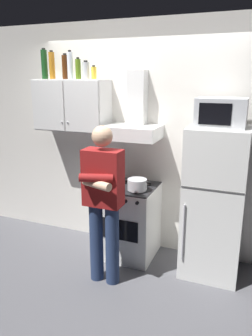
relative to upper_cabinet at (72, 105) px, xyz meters
The scene contains 16 objects.
ground_plane 1.98m from the upper_cabinet, 23.77° to the right, with size 7.00×7.00×0.00m, color #4C4C51.
back_wall_tiled 0.97m from the upper_cabinet, 14.86° to the left, with size 4.80×0.10×2.70m, color silver.
upper_cabinet is the anchor object (origin of this frame).
stove_oven 1.55m from the upper_cabinet, ahead, with size 0.60×0.62×0.87m.
range_hood 0.81m from the upper_cabinet, ahead, with size 0.60×0.44×0.75m.
refrigerator 2.00m from the upper_cabinet, ahead, with size 0.60×0.62×1.60m.
microwave 1.75m from the upper_cabinet, ahead, with size 0.48×0.37×0.28m.
person_standing 1.35m from the upper_cabinet, 44.26° to the right, with size 0.38×0.33×1.64m.
cooking_pot 1.26m from the upper_cabinet, 14.73° to the right, with size 0.31×0.21×0.12m.
bottle_olive_oil 0.43m from the upper_cabinet, ahead, with size 0.06×0.06×0.24m.
bottle_spice_jar 0.47m from the upper_cabinet, ahead, with size 0.06×0.06×0.15m.
bottle_liquor_amber 0.51m from the upper_cabinet, behind, with size 0.07×0.07×0.32m.
bottle_vodka_clear 0.45m from the upper_cabinet, 60.42° to the right, with size 0.07×0.07×0.32m.
bottle_canister_steel 0.44m from the upper_cabinet, ahead, with size 0.08×0.08×0.21m.
bottle_rum_dark 0.44m from the upper_cabinet, behind, with size 0.07×0.07×0.29m.
bottle_wine_green 0.58m from the upper_cabinet, behind, with size 0.07×0.07×0.35m.
Camera 1 is at (1.24, -3.09, 2.08)m, focal length 35.11 mm.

